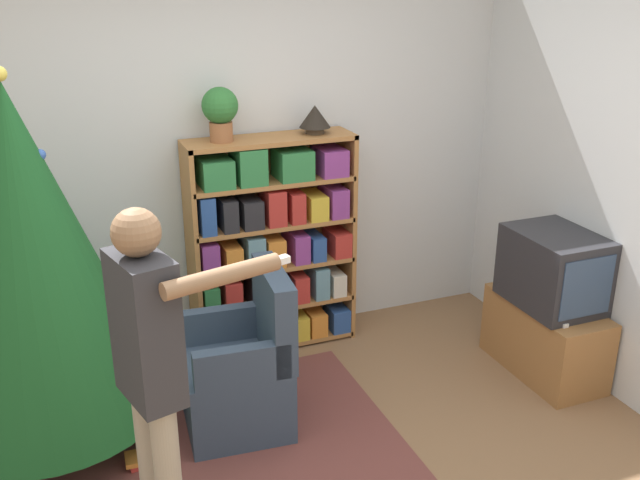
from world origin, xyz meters
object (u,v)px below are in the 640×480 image
Objects in this scene: christmas_tree at (28,258)px; armchair at (243,373)px; table_lamp at (315,118)px; television at (554,269)px; potted_plant at (220,110)px; bookshelf at (270,245)px; standing_person at (151,365)px.

christmas_tree reaches higher than armchair.
table_lamp is (0.76, 0.83, 1.22)m from armchair.
television is 2.24m from potted_plant.
christmas_tree is 10.06× the size of table_lamp.
bookshelf is at bearing -178.41° from table_lamp.
standing_person is at bearing -165.61° from television.
christmas_tree reaches higher than television.
television is 2.96× the size of table_lamp.
bookshelf is 4.37× the size of potted_plant.
christmas_tree is 1.28m from armchair.
potted_plant is (0.73, 1.64, 0.67)m from standing_person.
table_lamp is at bearing 0.00° from potted_plant.
table_lamp is at bearing 139.60° from television.
television is at bearing 89.95° from standing_person.
television is 2.99m from christmas_tree.
table_lamp reaches higher than armchair.
potted_plant reaches higher than bookshelf.
christmas_tree is at bearing -98.43° from armchair.
armchair is at bearing -132.35° from table_lamp.
armchair is (-1.93, 0.16, -0.38)m from television.
bookshelf is at bearing -1.76° from potted_plant.
television is at bearing 89.92° from armchair.
table_lamp reaches higher than television.
potted_plant reaches higher than armchair.
bookshelf reaches higher than armchair.
armchair is (1.00, -0.24, -0.76)m from christmas_tree.
christmas_tree is 1.41m from potted_plant.
standing_person reaches higher than bookshelf.
bookshelf is 7.19× the size of table_lamp.
potted_plant is at bearing 141.54° from standing_person.
christmas_tree reaches higher than bookshelf.
table_lamp is (0.61, 0.00, -0.09)m from potted_plant.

